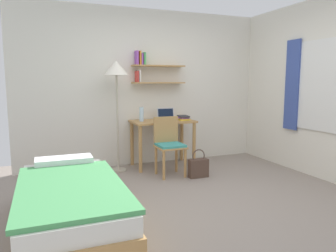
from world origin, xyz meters
The scene contains 11 objects.
ground_plane centered at (0.00, 0.00, 0.00)m, with size 5.28×5.28×0.00m, color gray.
wall_back centered at (0.00, 2.02, 1.31)m, with size 4.40×0.27×2.60m.
wall_right centered at (2.02, 0.03, 1.30)m, with size 0.10×4.40×2.60m.
bed centered at (-1.52, -0.16, 0.24)m, with size 0.92×1.93×0.54m.
desk centered at (0.12, 1.70, 0.62)m, with size 1.02×0.59×0.77m.
desk_chair centered at (0.02, 1.18, 0.49)m, with size 0.41×0.40×0.88m.
standing_lamp centered at (-0.64, 1.68, 1.51)m, with size 0.38×0.38×1.72m.
laptop centered at (0.20, 1.73, 0.82)m, with size 0.30×0.21×0.20m.
water_bottle centered at (-0.24, 1.72, 0.88)m, with size 0.07×0.07×0.23m, color silver.
book_stack centered at (0.46, 1.64, 0.81)m, with size 0.19×0.26×0.08m.
handbag centered at (0.38, 0.90, 0.15)m, with size 0.29×0.12×0.42m.
Camera 1 is at (-1.73, -3.21, 1.41)m, focal length 34.20 mm.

